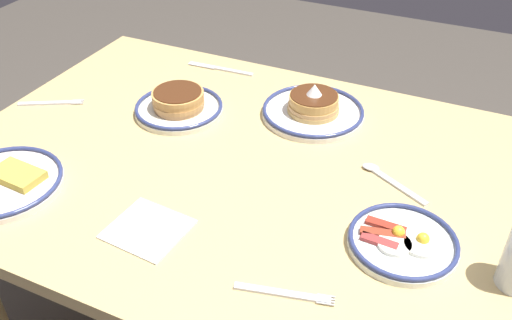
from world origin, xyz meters
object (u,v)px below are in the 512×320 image
(plate_far_side, at_px, (403,242))
(paper_napkin, at_px, (148,229))
(fork_far, at_px, (51,103))
(plate_near_main, at_px, (179,105))
(butter_knife, at_px, (220,69))
(fork_near, at_px, (284,294))
(plate_far_companion, at_px, (313,109))
(plate_center_pancakes, at_px, (2,182))
(tea_spoon, at_px, (385,177))

(plate_far_side, bearing_deg, paper_napkin, 19.49)
(fork_far, bearing_deg, plate_near_main, -162.11)
(plate_far_side, distance_m, fork_far, 1.02)
(butter_knife, bearing_deg, fork_near, 125.10)
(plate_near_main, relative_size, plate_far_side, 1.10)
(plate_far_companion, height_order, butter_knife, plate_far_companion)
(paper_napkin, xyz_separation_m, fork_far, (0.53, -0.31, 0.00))
(butter_knife, bearing_deg, paper_napkin, 106.00)
(plate_far_companion, xyz_separation_m, butter_knife, (0.35, -0.14, -0.02))
(plate_center_pancakes, distance_m, paper_napkin, 0.37)
(butter_knife, bearing_deg, plate_center_pancakes, 76.49)
(plate_center_pancakes, xyz_separation_m, plate_far_side, (-0.85, -0.19, -0.00))
(plate_center_pancakes, bearing_deg, plate_far_companion, -132.15)
(paper_napkin, xyz_separation_m, butter_knife, (0.20, -0.70, 0.00))
(plate_center_pancakes, relative_size, paper_napkin, 1.76)
(paper_napkin, distance_m, fork_near, 0.32)
(plate_center_pancakes, bearing_deg, tea_spoon, -153.10)
(paper_napkin, height_order, fork_far, fork_far)
(paper_napkin, relative_size, fork_near, 0.83)
(plate_near_main, relative_size, tea_spoon, 1.43)
(plate_near_main, distance_m, plate_far_companion, 0.36)
(plate_far_side, bearing_deg, plate_far_companion, -49.88)
(plate_center_pancakes, height_order, fork_near, plate_center_pancakes)
(plate_center_pancakes, xyz_separation_m, butter_knife, (-0.17, -0.72, -0.01))
(plate_near_main, xyz_separation_m, plate_far_companion, (-0.34, -0.13, -0.00))
(fork_near, distance_m, butter_knife, 0.90)
(plate_far_side, relative_size, fork_near, 1.19)
(plate_far_companion, relative_size, fork_far, 1.65)
(plate_far_companion, xyz_separation_m, plate_far_side, (-0.33, 0.39, -0.01))
(fork_near, height_order, tea_spoon, tea_spoon)
(plate_near_main, distance_m, plate_center_pancakes, 0.48)
(plate_far_companion, height_order, fork_near, plate_far_companion)
(fork_near, distance_m, fork_far, 0.92)
(tea_spoon, bearing_deg, butter_knife, -28.65)
(paper_napkin, distance_m, tea_spoon, 0.54)
(plate_far_companion, distance_m, butter_knife, 0.38)
(paper_napkin, bearing_deg, butter_knife, -74.00)
(plate_center_pancakes, bearing_deg, paper_napkin, -176.88)
(plate_far_side, relative_size, butter_knife, 1.00)
(fork_far, distance_m, butter_knife, 0.51)
(fork_far, bearing_deg, plate_center_pancakes, 115.23)
(plate_center_pancakes, xyz_separation_m, tea_spoon, (-0.77, -0.39, -0.01))
(plate_far_side, distance_m, fork_near, 0.27)
(plate_far_companion, relative_size, tea_spoon, 1.63)
(paper_napkin, bearing_deg, fork_far, -30.61)
(butter_knife, distance_m, tea_spoon, 0.68)
(fork_far, distance_m, tea_spoon, 0.93)
(plate_far_companion, bearing_deg, fork_far, 19.88)
(plate_near_main, distance_m, tea_spoon, 0.58)
(plate_center_pancakes, xyz_separation_m, plate_far_companion, (-0.52, -0.58, 0.01))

